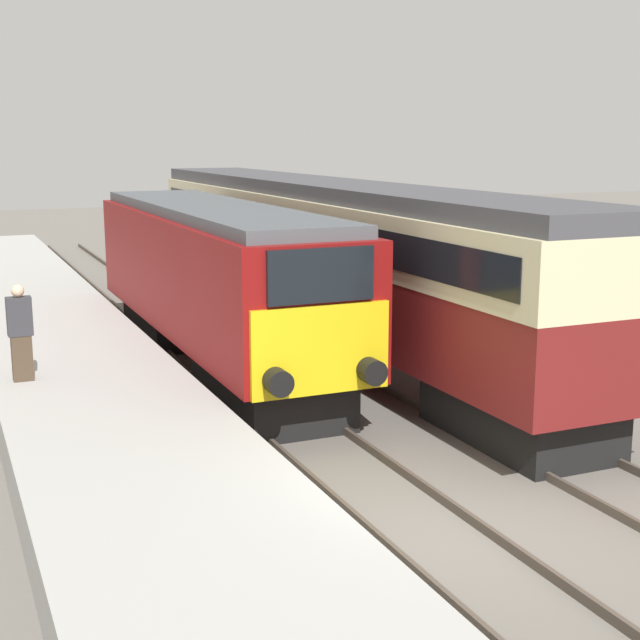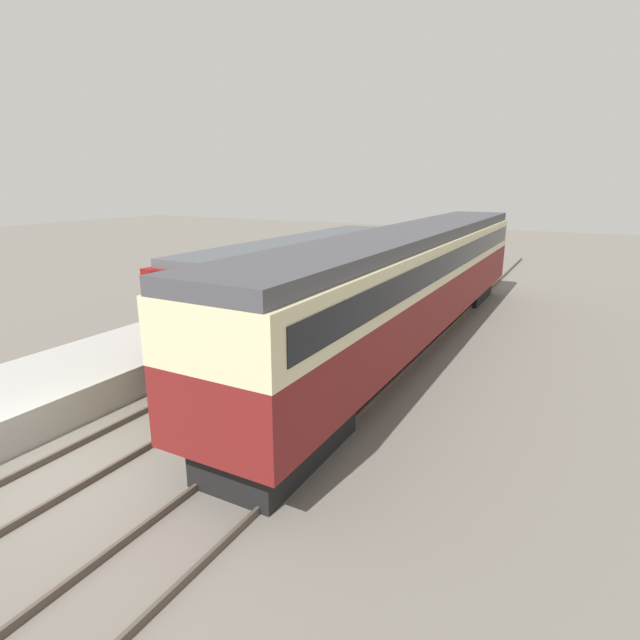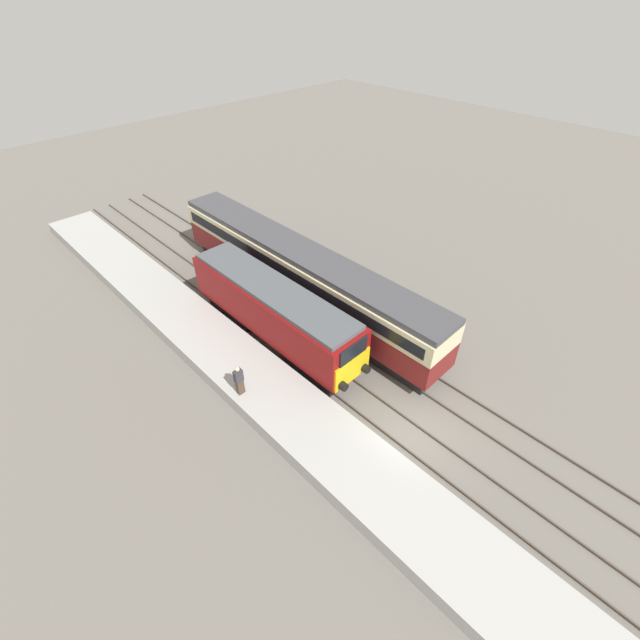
% 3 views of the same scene
% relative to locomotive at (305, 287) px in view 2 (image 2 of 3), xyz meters
% --- Properties ---
extents(ground_plane, '(120.00, 120.00, 0.00)m').
position_rel_locomotive_xyz_m(ground_plane, '(0.00, -9.69, -2.08)').
color(ground_plane, slate).
extents(platform_left, '(3.50, 50.00, 0.88)m').
position_rel_locomotive_xyz_m(platform_left, '(-3.30, -1.69, -1.64)').
color(platform_left, '#A8A8A3').
rests_on(platform_left, ground_plane).
extents(rails_near_track, '(1.51, 60.00, 0.14)m').
position_rel_locomotive_xyz_m(rails_near_track, '(0.00, -4.69, -2.01)').
color(rails_near_track, '#4C4238').
rests_on(rails_near_track, ground_plane).
extents(rails_far_track, '(1.50, 60.00, 0.14)m').
position_rel_locomotive_xyz_m(rails_far_track, '(3.40, -4.69, -2.01)').
color(rails_far_track, '#4C4238').
rests_on(rails_far_track, ground_plane).
extents(locomotive, '(2.70, 12.53, 3.76)m').
position_rel_locomotive_xyz_m(locomotive, '(0.00, 0.00, 0.00)').
color(locomotive, black).
rests_on(locomotive, ground_plane).
extents(passenger_carriage, '(2.75, 21.34, 4.16)m').
position_rel_locomotive_xyz_m(passenger_carriage, '(3.40, 1.55, 0.46)').
color(passenger_carriage, black).
rests_on(passenger_carriage, ground_plane).
extents(person_on_platform, '(0.44, 0.26, 1.78)m').
position_rel_locomotive_xyz_m(person_on_platform, '(-4.47, -2.70, -0.31)').
color(person_on_platform, '#473828').
rests_on(person_on_platform, platform_left).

